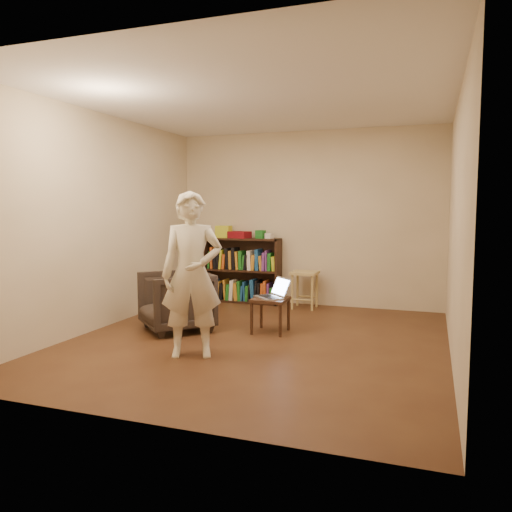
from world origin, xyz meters
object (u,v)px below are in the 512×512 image
(bookshelf, at_px, (243,274))
(laptop, at_px, (273,293))
(armchair, at_px, (176,301))
(person, at_px, (192,275))
(stool, at_px, (305,279))
(side_table, at_px, (270,304))

(bookshelf, height_order, laptop, bookshelf)
(armchair, xyz_separation_m, person, (0.66, -0.88, 0.46))
(stool, distance_m, side_table, 1.52)
(side_table, xyz_separation_m, laptop, (0.03, 0.03, 0.12))
(stool, relative_size, person, 0.33)
(stool, distance_m, armchair, 2.12)
(laptop, bearing_deg, bookshelf, 166.16)
(armchair, height_order, side_table, armchair)
(bookshelf, distance_m, armchair, 1.96)
(person, bearing_deg, stool, 56.49)
(stool, height_order, laptop, laptop)
(bookshelf, relative_size, stool, 2.22)
(person, bearing_deg, laptop, 45.15)
(laptop, height_order, person, person)
(side_table, xyz_separation_m, person, (-0.44, -1.15, 0.47))
(stool, bearing_deg, bookshelf, 171.33)
(bookshelf, distance_m, laptop, 1.93)
(side_table, bearing_deg, bookshelf, 120.70)
(bookshelf, xyz_separation_m, person, (0.56, -2.83, 0.37))
(person, bearing_deg, side_table, 45.72)
(stool, xyz_separation_m, person, (-0.48, -2.67, 0.38))
(stool, height_order, side_table, stool)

